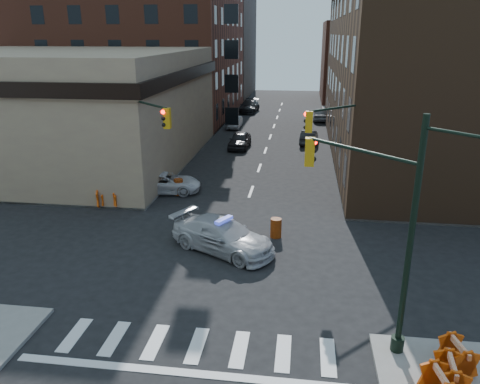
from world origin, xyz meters
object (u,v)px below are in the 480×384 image
(police_car, at_px, (223,236))
(barricade_se_a, at_px, (450,375))
(barrel_bank, at_px, (179,187))
(pedestrian_b, at_px, (43,186))
(parked_car_wnear, at_px, (240,140))
(parked_car_enear, at_px, (309,137))
(pickup, at_px, (165,183))
(barricade_nw_a, at_px, (111,199))
(barrel_road, at_px, (276,228))
(pedestrian_a, at_px, (81,185))
(parked_car_wfar, at_px, (235,122))

(police_car, height_order, barricade_se_a, police_car)
(barrel_bank, bearing_deg, barricade_se_a, -52.69)
(police_car, relative_size, pedestrian_b, 2.87)
(parked_car_wnear, bearing_deg, police_car, -82.13)
(police_car, relative_size, parked_car_enear, 1.37)
(pickup, relative_size, parked_car_enear, 1.20)
(parked_car_wnear, xyz_separation_m, barricade_nw_a, (-5.74, -16.98, -0.18))
(pedestrian_b, distance_m, barrel_road, 15.31)
(police_car, xyz_separation_m, pickup, (-5.43, 8.41, -0.13))
(pickup, xyz_separation_m, pedestrian_a, (-4.99, -2.01, 0.29))
(police_car, xyz_separation_m, parked_car_wnear, (-2.13, 21.95, -0.06))
(pedestrian_a, bearing_deg, barricade_nw_a, -18.23)
(parked_car_wfar, bearing_deg, parked_car_wnear, -79.47)
(parked_car_wnear, bearing_deg, pickup, -101.37)
(barrel_bank, bearing_deg, pickup, 158.82)
(pickup, relative_size, pedestrian_a, 3.00)
(parked_car_wfar, bearing_deg, barricade_se_a, -73.47)
(pickup, height_order, barrel_road, pickup)
(parked_car_wfar, relative_size, pedestrian_b, 2.01)
(police_car, xyz_separation_m, barrel_bank, (-4.38, 8.00, -0.26))
(pedestrian_b, distance_m, barricade_se_a, 25.08)
(pickup, xyz_separation_m, parked_car_enear, (9.77, 16.15, -0.01))
(pedestrian_a, xyz_separation_m, barrel_bank, (6.05, 1.60, -0.41))
(pedestrian_b, bearing_deg, pickup, 33.48)
(barrel_bank, relative_size, barricade_se_a, 0.81)
(pickup, height_order, barrel_bank, pickup)
(parked_car_wfar, distance_m, barrel_road, 30.35)
(barrel_bank, bearing_deg, parked_car_wnear, 80.87)
(pedestrian_b, bearing_deg, police_car, -13.62)
(parked_car_enear, bearing_deg, pedestrian_b, 55.47)
(parked_car_wnear, relative_size, barricade_nw_a, 3.93)
(parked_car_wfar, relative_size, barrel_road, 3.72)
(pedestrian_b, bearing_deg, parked_car_enear, 58.33)
(pedestrian_a, height_order, barrel_road, pedestrian_a)
(parked_car_wnear, distance_m, barricade_se_a, 32.43)
(pickup, xyz_separation_m, barricade_nw_a, (-2.44, -3.44, -0.11))
(barrel_bank, bearing_deg, parked_car_wfar, 89.16)
(barricade_se_a, bearing_deg, parked_car_wnear, 23.88)
(police_car, distance_m, pedestrian_a, 12.23)
(parked_car_wfar, height_order, parked_car_enear, parked_car_enear)
(parked_car_wnear, relative_size, parked_car_enear, 1.09)
(barrel_road, bearing_deg, pedestrian_b, 167.67)
(parked_car_wnear, bearing_deg, barricade_se_a, -68.78)
(parked_car_wfar, bearing_deg, barrel_road, -78.10)
(police_car, height_order, pedestrian_a, pedestrian_a)
(parked_car_enear, height_order, pedestrian_b, pedestrian_b)
(parked_car_enear, relative_size, pedestrian_b, 2.09)
(pedestrian_b, xyz_separation_m, barrel_road, (14.95, -3.27, -0.59))
(barricade_se_a, bearing_deg, pickup, 43.83)
(parked_car_wnear, xyz_separation_m, barrel_bank, (-2.24, -13.96, -0.20))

